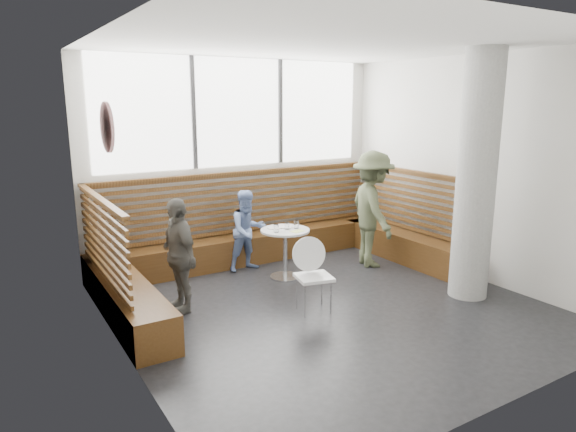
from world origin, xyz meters
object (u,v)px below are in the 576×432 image
cafe_chair (311,269)px  adult_man (372,209)px  child_left (179,255)px  cafe_table (285,243)px  child_back (248,230)px  concrete_column (476,177)px

cafe_chair → adult_man: size_ratio=0.50×
cafe_chair → child_left: bearing=162.2°
cafe_table → cafe_chair: size_ratio=0.81×
cafe_table → cafe_chair: cafe_chair is taller
adult_man → child_left: size_ratio=1.27×
cafe_chair → child_back: size_ratio=0.73×
child_back → adult_man: bearing=-28.1°
cafe_chair → child_back: bearing=101.2°
cafe_chair → adult_man: 2.11m
concrete_column → child_left: size_ratio=2.25×
cafe_chair → child_back: child_back is taller
child_back → child_left: size_ratio=0.87×
child_back → cafe_chair: bearing=-95.2°
child_left → adult_man: bearing=89.7°
adult_man → cafe_table: bearing=100.9°
concrete_column → adult_man: bearing=98.6°
child_back → child_left: child_left is taller
concrete_column → cafe_table: (-1.73, 1.88, -1.07)m
cafe_chair → child_left: (-1.39, 0.82, 0.18)m
cafe_chair → adult_man: adult_man is taller
adult_man → child_left: (-3.21, -0.17, -0.19)m
concrete_column → adult_man: 1.84m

